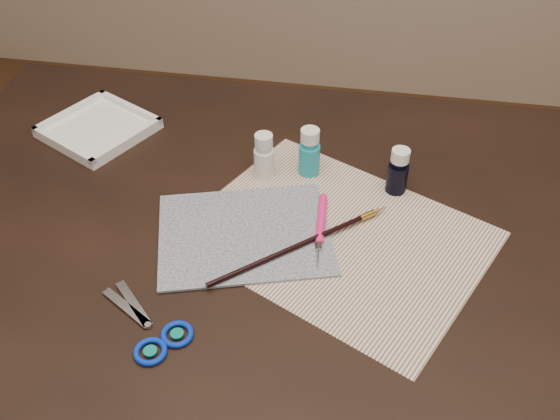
% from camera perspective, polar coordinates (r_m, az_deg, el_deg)
% --- Properties ---
extents(table, '(1.30, 0.90, 0.75)m').
position_cam_1_polar(table, '(1.27, 0.00, -14.53)').
color(table, black).
rests_on(table, ground).
extents(paper, '(0.54, 0.49, 0.00)m').
position_cam_1_polar(paper, '(0.98, 5.21, -2.38)').
color(paper, silver).
rests_on(paper, table).
extents(canvas, '(0.32, 0.28, 0.00)m').
position_cam_1_polar(canvas, '(0.98, -3.27, -2.18)').
color(canvas, '#111D38').
rests_on(canvas, paper).
extents(paint_bottle_white, '(0.04, 0.04, 0.09)m').
position_cam_1_polar(paint_bottle_white, '(1.07, -1.47, 4.96)').
color(paint_bottle_white, white).
rests_on(paint_bottle_white, table).
extents(paint_bottle_cyan, '(0.05, 0.05, 0.09)m').
position_cam_1_polar(paint_bottle_cyan, '(1.07, 2.71, 5.34)').
color(paint_bottle_cyan, '#1F9BB3').
rests_on(paint_bottle_cyan, table).
extents(paint_bottle_navy, '(0.04, 0.04, 0.08)m').
position_cam_1_polar(paint_bottle_navy, '(1.05, 10.75, 3.52)').
color(paint_bottle_navy, black).
rests_on(paint_bottle_navy, table).
extents(paintbrush, '(0.25, 0.22, 0.01)m').
position_cam_1_polar(paintbrush, '(0.95, 2.11, -3.07)').
color(paintbrush, black).
rests_on(paintbrush, canvas).
extents(craft_knife, '(0.02, 0.17, 0.01)m').
position_cam_1_polar(craft_knife, '(0.98, 3.71, -1.91)').
color(craft_knife, '#FD1B77').
rests_on(craft_knife, paper).
extents(scissors, '(0.19, 0.16, 0.01)m').
position_cam_1_polar(scissors, '(0.88, -12.86, -9.86)').
color(scissors, silver).
rests_on(scissors, table).
extents(palette_tray, '(0.23, 0.23, 0.02)m').
position_cam_1_polar(palette_tray, '(1.24, -16.28, 7.25)').
color(palette_tray, white).
rests_on(palette_tray, table).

